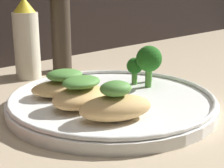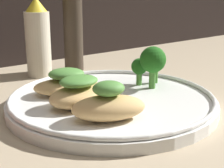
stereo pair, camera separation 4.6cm
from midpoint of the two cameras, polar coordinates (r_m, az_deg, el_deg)
ground_plane at (r=47.71cm, az=2.80°, el=-4.54°), size 180.00×180.00×1.00cm
plate at (r=47.21cm, az=2.82°, el=-2.85°), size 28.57×28.57×2.00cm
grilled_meat_front at (r=39.16cm, az=2.84°, el=-3.57°), size 9.77×7.87×4.61cm
grilled_meat_middle at (r=43.74cm, az=-2.76°, el=-1.50°), size 8.28×5.88×4.02cm
grilled_meat_back at (r=48.50cm, az=-4.85°, el=0.00°), size 10.77×8.95×3.74cm
broccoli_bunch at (r=52.07cm, az=8.89°, el=3.77°), size 5.61×5.36×6.32cm
sauce_bottle at (r=63.44cm, az=-10.26°, el=7.33°), size 4.51×4.51×14.34cm
pepper_grinder at (r=67.09cm, az=-4.51°, el=9.15°), size 3.71×3.71×17.67cm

